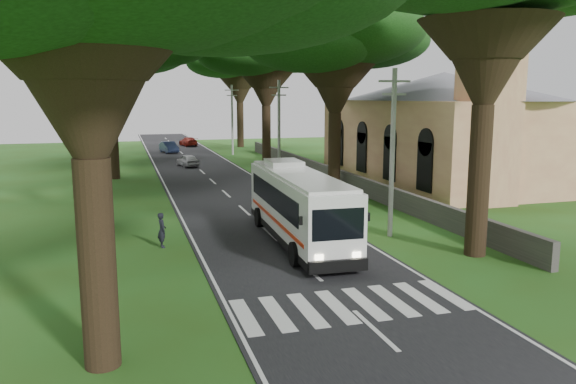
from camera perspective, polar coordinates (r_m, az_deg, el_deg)
ground at (r=20.38m, az=3.94°, el=-9.54°), size 140.00×140.00×0.00m
road at (r=44.06m, az=-7.46°, el=0.87°), size 8.00×120.00×0.04m
crosswalk at (r=18.64m, az=6.13°, el=-11.46°), size 8.00×3.00×0.01m
property_wall at (r=45.29m, az=4.05°, el=1.93°), size 0.35×50.00×1.20m
church at (r=46.64m, az=15.53°, el=7.14°), size 14.00×24.00×11.60m
pole_near at (r=27.09m, az=10.56°, el=4.18°), size 1.60×0.24×8.00m
pole_mid at (r=45.76m, az=-0.92°, el=6.53°), size 1.60×0.24×8.00m
pole_far at (r=65.23m, az=-5.69°, el=7.43°), size 1.60×0.24×8.00m
tree_l_midb at (r=48.28m, az=-17.92°, el=15.24°), size 14.45×14.45×14.94m
tree_l_far at (r=66.26m, az=-18.50°, el=13.92°), size 16.15×16.15×15.65m
tree_r_mida at (r=41.02m, az=4.90°, el=15.76°), size 12.54×12.54×13.91m
tree_r_midb at (r=58.01m, az=-2.27°, el=14.47°), size 12.99×12.99×14.47m
tree_r_far at (r=75.75m, az=-4.97°, el=13.57°), size 13.00×13.00×14.81m
coach_bus at (r=25.95m, az=1.02°, el=-1.31°), size 2.91×11.14×3.26m
distant_car_a at (r=54.93m, az=-10.17°, el=3.19°), size 2.13×3.69×1.18m
distant_car_b at (r=68.96m, az=-12.00°, el=4.48°), size 2.15×4.21×1.32m
distant_car_c at (r=77.90m, az=-10.09°, el=5.07°), size 2.39×4.33×1.19m
pedestrian at (r=25.80m, az=-12.69°, el=-3.80°), size 0.45×0.62×1.58m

